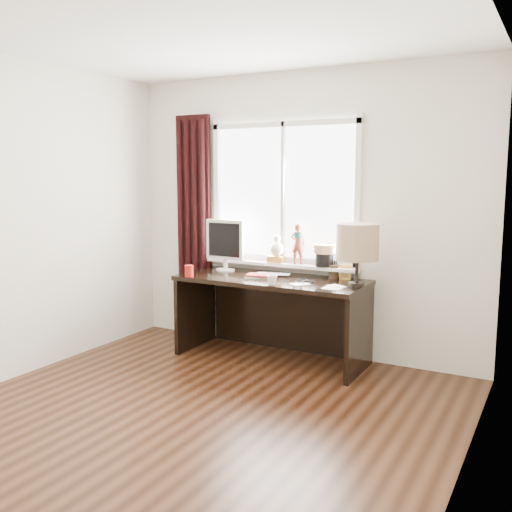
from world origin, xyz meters
The scene contains 17 objects.
floor centered at (0.00, 0.00, 0.00)m, with size 3.50×4.00×0.00m, color #452615.
ceiling centered at (0.00, 0.00, 2.60)m, with size 3.50×4.00×0.00m, color white.
wall_back centered at (0.00, 2.00, 1.30)m, with size 3.50×2.60×0.00m, color beige.
wall_right centered at (1.75, 0.00, 1.30)m, with size 4.00×2.60×0.00m, color beige.
laptop centered at (-0.13, 1.73, 0.76)m, with size 0.31×0.20×0.02m, color silver.
mug centered at (0.05, 1.34, 0.79)m, with size 0.09×0.08×0.09m, color white.
red_cup centered at (-0.78, 1.33, 0.80)m, with size 0.08×0.08×0.10m, color #A51812.
window centered at (-0.13, 1.95, 1.31)m, with size 1.52×0.21×1.40m.
curtain centered at (-1.13, 1.91, 1.12)m, with size 0.38×0.09×2.25m.
desk centered at (-0.10, 1.73, 0.51)m, with size 1.70×0.70×0.75m.
monitor centered at (-0.67, 1.77, 1.03)m, with size 0.40×0.18×0.49m.
notebook_stack centered at (-0.21, 1.59, 0.77)m, with size 0.26×0.23×0.03m.
brush_holder centered at (0.40, 1.87, 0.81)m, with size 0.09×0.09×0.25m.
icon_frame centered at (0.50, 1.88, 0.81)m, with size 0.10×0.03×0.13m.
table_lamp centered at (0.69, 1.64, 1.11)m, with size 0.35×0.35×0.52m.
loose_papers centered at (0.45, 1.49, 0.75)m, with size 0.49×0.24×0.00m.
desk_cables centered at (0.23, 1.61, 0.75)m, with size 0.21×0.23×0.01m.
Camera 1 is at (2.18, -2.84, 1.67)m, focal length 40.00 mm.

